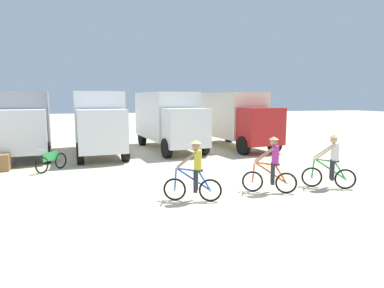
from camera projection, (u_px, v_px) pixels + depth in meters
name	position (u px, v px, depth m)	size (l,w,h in m)	color
ground_plane	(205.00, 193.00, 10.52)	(120.00, 120.00, 0.00)	beige
box_truck_grey_hauler	(25.00, 120.00, 17.29)	(3.15, 6.98, 3.35)	#9E9EA3
box_truck_avon_van	(98.00, 119.00, 17.73)	(2.78, 6.88, 3.35)	white
box_truck_white_box	(168.00, 118.00, 19.31)	(3.16, 6.98, 3.35)	white
box_truck_cream_rv	(234.00, 117.00, 20.24)	(3.28, 7.01, 3.35)	beige
cyclist_orange_shirt	(194.00, 173.00, 9.54)	(1.63, 0.76, 1.82)	black
cyclist_cowboy_hat	(272.00, 167.00, 10.41)	(1.57, 0.87, 1.82)	black
cyclist_near_camera	(331.00, 163.00, 10.96)	(1.51, 0.95, 1.82)	black
bicycle_spare	(52.00, 161.00, 13.65)	(1.07, 1.43, 0.97)	black
supply_crate	(0.00, 162.00, 13.74)	(0.74, 0.86, 0.69)	olive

